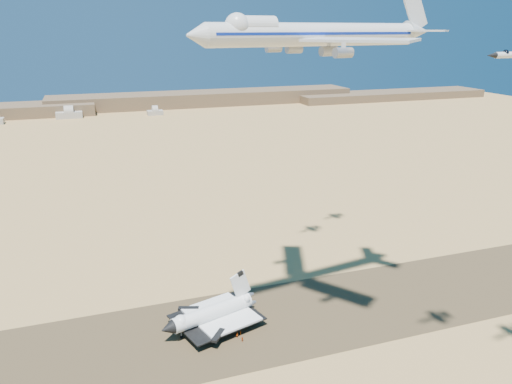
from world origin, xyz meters
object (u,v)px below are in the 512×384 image
object	(u,v)px
carrier_747	(310,34)
chase_jet_c	(315,31)
chase_jet_d	(346,34)
crew_a	(241,333)
shuttle	(212,314)
crew_b	(237,335)
crew_c	(242,339)

from	to	relation	value
carrier_747	chase_jet_c	distance (m)	53.39
chase_jet_c	chase_jet_d	size ratio (longest dim) A/B	1.01
carrier_747	crew_a	size ratio (longest dim) A/B	49.28
shuttle	crew_b	distance (m)	12.02
shuttle	chase_jet_c	world-z (taller)	chase_jet_c
chase_jet_c	crew_b	bearing A→B (deg)	-154.27
shuttle	crew_a	bearing A→B (deg)	-62.63
carrier_747	chase_jet_c	bearing A→B (deg)	54.60
crew_b	crew_c	xyz separation A→B (m)	(0.93, -2.98, 0.01)
crew_b	chase_jet_c	bearing A→B (deg)	-92.11
shuttle	crew_a	distance (m)	12.36
crew_c	chase_jet_c	world-z (taller)	chase_jet_c
chase_jet_c	carrier_747	bearing A→B (deg)	-134.78
crew_c	shuttle	bearing A→B (deg)	-6.13
crew_a	shuttle	bearing A→B (deg)	49.34
carrier_747	chase_jet_c	size ratio (longest dim) A/B	5.66
carrier_747	chase_jet_d	world-z (taller)	carrier_747
crew_a	crew_b	world-z (taller)	crew_b
crew_a	crew_c	bearing A→B (deg)	176.39
crew_b	chase_jet_c	distance (m)	118.52
crew_b	crew_c	distance (m)	3.12
shuttle	carrier_747	distance (m)	100.04
carrier_747	crew_b	xyz separation A→B (m)	(-22.32, 3.39, -98.91)
crew_b	chase_jet_d	world-z (taller)	chase_jet_d
crew_a	crew_b	size ratio (longest dim) A/B	0.90
crew_a	chase_jet_d	bearing A→B (deg)	-44.03
chase_jet_d	crew_b	bearing A→B (deg)	-154.91
chase_jet_c	shuttle	bearing A→B (deg)	-164.44
shuttle	crew_b	world-z (taller)	shuttle
crew_c	carrier_747	bearing A→B (deg)	-128.93
crew_b	crew_c	bearing A→B (deg)	151.82
shuttle	chase_jet_d	world-z (taller)	chase_jet_d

